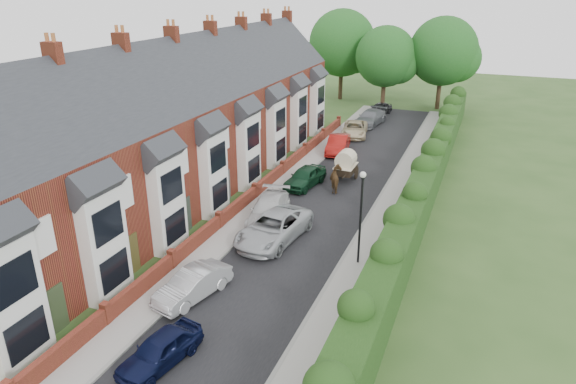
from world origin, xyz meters
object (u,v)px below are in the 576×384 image
Objects in this scene: car_navy at (160,350)px; car_silver_a at (193,285)px; car_red at (338,144)px; car_beige at (355,129)px; lamppost at (361,207)px; car_silver_b at (274,228)px; horse at (337,179)px; car_black at (379,109)px; horse_cart at (346,163)px; car_white at (269,210)px; car_green at (305,177)px; car_grey at (370,118)px.

car_silver_a is at bearing 116.67° from car_navy.
car_red reaches higher than car_silver_a.
car_red is at bearing 103.54° from car_navy.
lamppost is at bearing -84.89° from car_beige.
car_beige is at bearing 103.12° from car_navy.
car_silver_b is (-5.14, 0.84, -2.50)m from lamppost.
car_navy is 4.56m from car_silver_a.
car_silver_b is 1.17× the size of car_beige.
car_beige is 14.23m from horse.
car_beige is (-0.00, 5.60, -0.07)m from car_red.
car_silver_a is at bearing -76.45° from car_black.
horse_cart is at bearing 96.12° from car_silver_a.
car_white is 1.33× the size of car_black.
car_beige reaches higher than car_black.
car_silver_b reaches higher than car_red.
lamppost is 1.06× the size of car_beige.
car_navy is 0.88× the size of car_green.
horse is at bearing -76.40° from car_grey.
car_black is (-6.00, 32.57, -2.63)m from lamppost.
car_silver_b is 8.60m from car_green.
car_navy is at bearing -98.10° from car_beige.
car_green reaches higher than car_black.
car_silver_a is at bearing -94.04° from car_silver_b.
car_silver_b is 17.01m from car_red.
car_grey is 18.73m from horse.
car_red is (0.00, 14.80, 0.00)m from car_white.
horse_cart is at bearing 51.95° from car_green.
lamppost reaches higher than car_green.
car_white reaches higher than car_grey.
car_navy is 19.59m from car_green.
car_silver_b is 8.62m from horse.
car_grey is 4.56m from car_black.
horse_cart reaches higher than car_green.
car_silver_a is 0.89× the size of car_red.
car_green is 2.07× the size of horse.
car_silver_b is 1.25× the size of car_red.
car_silver_b reaches higher than car_beige.
car_beige is (-0.05, 14.04, -0.04)m from car_green.
car_grey is at bearing 102.22° from car_navy.
car_beige is at bearing -78.33° from car_black.
car_silver_b is 1.35× the size of car_green.
car_silver_b reaches higher than car_white.
car_beige is 0.95× the size of car_grey.
car_grey is (0.43, 25.01, -0.01)m from car_white.
horse_cart is at bearing 108.93° from lamppost.
lamppost is 1.13× the size of car_red.
car_silver_a reaches higher than car_navy.
car_white is at bearing -81.67° from car_green.
car_green is at bearing -97.55° from car_red.
car_navy is 0.76× the size of car_beige.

